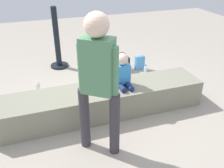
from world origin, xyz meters
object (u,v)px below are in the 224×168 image
Objects in this scene: party_cup_red at (110,91)px; cake_box_white at (88,89)px; water_bottle_near_gift at (145,71)px; adult_standing at (98,75)px; water_bottle_far_side at (38,86)px; cake_plate at (105,89)px; gift_bag at (140,63)px; handbag_black_leather at (121,64)px; child_seated at (123,72)px.

party_cup_red is 0.39m from cake_box_white.
adult_standing is at bearing -130.54° from water_bottle_near_gift.
adult_standing is 4.83× the size of cake_box_white.
adult_standing is 7.02× the size of water_bottle_near_gift.
water_bottle_far_side reaches higher than cake_box_white.
party_cup_red is at bearing 65.72° from adult_standing.
cake_plate is 0.66× the size of cake_box_white.
cake_plate is 0.97× the size of water_bottle_near_gift.
gift_bag is 2.84× the size of party_cup_red.
water_bottle_far_side reaches higher than party_cup_red.
water_bottle_near_gift reaches higher than party_cup_red.
gift_bag reaches higher than party_cup_red.
handbag_black_leather is at bearing 62.69° from adult_standing.
handbag_black_leather is (0.84, 0.62, 0.08)m from cake_box_white.
water_bottle_far_side is 1.23m from party_cup_red.
cake_box_white is 0.90× the size of handbag_black_leather.
adult_standing is 4.35× the size of handbag_black_leather.
water_bottle_far_side is 1.65× the size of party_cup_red.
party_cup_red is 0.33× the size of cake_box_white.
water_bottle_far_side is (-1.99, -0.24, -0.06)m from gift_bag.
child_seated is at bearing -61.68° from cake_box_white.
water_bottle_far_side is at bearing 159.67° from cake_box_white.
gift_bag is at bearing 6.84° from water_bottle_far_side.
handbag_black_leather reaches higher than gift_bag.
cake_box_white is (-1.20, -0.53, -0.09)m from gift_bag.
party_cup_red reaches higher than cake_box_white.
gift_bag is 0.31m from water_bottle_near_gift.
cake_box_white is at bearing -169.35° from water_bottle_near_gift.
gift_bag is (1.40, 1.92, -0.84)m from adult_standing.
adult_standing is 5.12× the size of gift_bag.
water_bottle_near_gift is (1.09, 0.94, -0.31)m from cake_plate.
adult_standing is at bearing -114.28° from party_cup_red.
handbag_black_leather is (0.51, 0.83, 0.08)m from party_cup_red.
cake_box_white is at bearing -143.46° from handbag_black_leather.
handbag_black_leather is (0.48, 1.29, -0.47)m from child_seated.
cake_plate reaches higher than party_cup_red.
water_bottle_near_gift is (1.38, 1.61, -0.88)m from adult_standing.
handbag_black_leather reaches higher than water_bottle_far_side.
child_seated reaches higher than gift_bag.
water_bottle_near_gift is 0.53m from handbag_black_leather.
water_bottle_far_side is at bearing 131.09° from cake_plate.
child_seated is 1.59m from water_bottle_far_side.
water_bottle_near_gift reaches higher than water_bottle_far_side.
party_cup_red is (-0.87, -0.74, -0.09)m from gift_bag.
handbag_black_leather is (-0.34, 0.40, 0.03)m from water_bottle_near_gift.
child_seated is 0.30× the size of adult_standing.
adult_standing is 2.30m from water_bottle_near_gift.
cake_box_white is (-0.36, 0.67, -0.56)m from child_seated.
water_bottle_near_gift is (-0.02, -0.31, -0.04)m from gift_bag.
cake_plate is 0.67m from party_cup_red.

